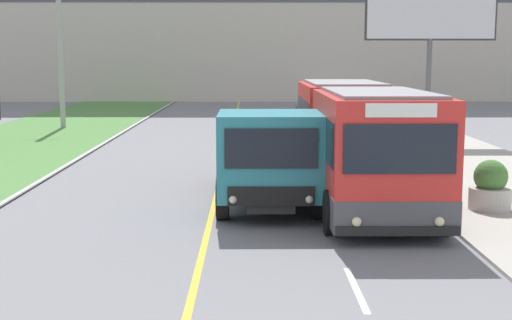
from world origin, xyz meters
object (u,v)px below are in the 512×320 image
(traffic_light_mast, at_px, (512,55))
(planter_round_third, at_px, (413,149))
(planter_round_second, at_px, (441,165))
(dump_truck, at_px, (269,160))
(city_bus, at_px, (357,140))
(car_distant, at_px, (313,122))
(planter_round_near, at_px, (490,188))
(utility_pole_far, at_px, (60,36))
(billboard_large, at_px, (431,16))

(traffic_light_mast, height_order, planter_round_third, traffic_light_mast)
(planter_round_third, bearing_deg, planter_round_second, -90.30)
(dump_truck, distance_m, planter_round_third, 9.00)
(planter_round_third, bearing_deg, city_bus, -118.04)
(car_distant, distance_m, planter_round_near, 17.76)
(city_bus, height_order, planter_round_third, city_bus)
(city_bus, distance_m, utility_pole_far, 23.52)
(planter_round_near, xyz_separation_m, planter_round_second, (-0.24, 3.79, -0.02))
(traffic_light_mast, bearing_deg, dump_truck, 122.08)
(planter_round_third, bearing_deg, billboard_large, 72.47)
(traffic_light_mast, relative_size, billboard_large, 0.85)
(city_bus, height_order, billboard_large, billboard_large)
(car_distant, height_order, utility_pole_far, utility_pole_far)
(planter_round_second, bearing_deg, planter_round_near, -86.38)
(billboard_large, bearing_deg, planter_round_near, -97.79)
(planter_round_second, distance_m, planter_round_third, 3.79)
(billboard_large, xyz_separation_m, planter_round_second, (-2.24, -10.80, -5.03))
(planter_round_second, xyz_separation_m, planter_round_third, (0.02, 3.79, 0.02))
(city_bus, relative_size, billboard_large, 1.60)
(car_distant, distance_m, traffic_light_mast, 23.51)
(traffic_light_mast, xyz_separation_m, planter_round_near, (1.73, 5.75, -3.28))
(planter_round_second, height_order, planter_round_third, planter_round_third)
(car_distant, bearing_deg, dump_truck, -98.65)
(traffic_light_mast, bearing_deg, billboard_large, 79.62)
(city_bus, relative_size, traffic_light_mast, 1.88)
(car_distant, bearing_deg, traffic_light_mast, -87.00)
(city_bus, xyz_separation_m, car_distant, (0.08, 15.21, -0.89))
(city_bus, relative_size, dump_truck, 1.71)
(car_distant, bearing_deg, city_bus, -90.30)
(dump_truck, relative_size, billboard_large, 0.94)
(traffic_light_mast, bearing_deg, planter_round_second, 81.13)
(billboard_large, distance_m, planter_round_near, 15.55)
(car_distant, relative_size, utility_pole_far, 0.44)
(planter_round_near, bearing_deg, traffic_light_mast, -106.72)
(dump_truck, distance_m, billboard_large, 16.69)
(traffic_light_mast, distance_m, planter_round_third, 13.80)
(city_bus, relative_size, car_distant, 2.70)
(city_bus, bearing_deg, traffic_light_mast, -80.83)
(city_bus, relative_size, utility_pole_far, 1.18)
(car_distant, xyz_separation_m, billboard_large, (4.94, -2.92, 4.96))
(city_bus, height_order, planter_round_near, city_bus)
(dump_truck, distance_m, utility_pole_far, 23.93)
(billboard_large, height_order, planter_round_third, billboard_large)
(planter_round_second, bearing_deg, traffic_light_mast, -98.87)
(city_bus, relative_size, planter_round_near, 9.22)
(traffic_light_mast, relative_size, planter_round_second, 5.00)
(dump_truck, distance_m, planter_round_second, 6.36)
(dump_truck, xyz_separation_m, billboard_large, (7.55, 14.23, 4.36))
(city_bus, height_order, traffic_light_mast, traffic_light_mast)
(city_bus, distance_m, dump_truck, 3.20)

